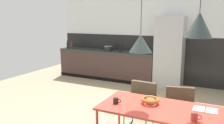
{
  "coord_description": "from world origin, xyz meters",
  "views": [
    {
      "loc": [
        1.65,
        -3.27,
        1.91
      ],
      "look_at": [
        -0.39,
        0.88,
        1.01
      ],
      "focal_mm": 36.18,
      "sensor_mm": 36.0,
      "label": 1
    }
  ],
  "objects_px": {
    "dining_table": "(165,112)",
    "mug_white_ceramic": "(195,117)",
    "open_book": "(205,110)",
    "bottle_wine_green": "(67,45)",
    "cooking_pot": "(108,49)",
    "bottle_spice_small": "(72,45)",
    "pendant_lamp_over_table_near": "(141,43)",
    "pendant_lamp_over_table_far": "(199,25)",
    "armchair_corner_seat": "(180,106)",
    "bottle_oil_tall": "(120,49)",
    "refrigerator_column": "(169,52)",
    "armchair_facing_counter": "(141,99)",
    "mug_wide_latte": "(116,101)",
    "fruit_bowl": "(150,100)"
  },
  "relations": [
    {
      "from": "open_book",
      "to": "pendant_lamp_over_table_far",
      "type": "bearing_deg",
      "value": -132.94
    },
    {
      "from": "open_book",
      "to": "bottle_wine_green",
      "type": "xyz_separation_m",
      "value": [
        -4.55,
        3.16,
        0.26
      ]
    },
    {
      "from": "refrigerator_column",
      "to": "dining_table",
      "type": "xyz_separation_m",
      "value": [
        0.7,
        -3.49,
        -0.28
      ]
    },
    {
      "from": "bottle_wine_green",
      "to": "mug_wide_latte",
      "type": "bearing_deg",
      "value": -45.19
    },
    {
      "from": "armchair_facing_counter",
      "to": "pendant_lamp_over_table_far",
      "type": "height_order",
      "value": "pendant_lamp_over_table_far"
    },
    {
      "from": "refrigerator_column",
      "to": "cooking_pot",
      "type": "relative_size",
      "value": 7.71
    },
    {
      "from": "dining_table",
      "to": "mug_white_ceramic",
      "type": "relative_size",
      "value": 14.09
    },
    {
      "from": "bottle_oil_tall",
      "to": "pendant_lamp_over_table_far",
      "type": "relative_size",
      "value": 0.24
    },
    {
      "from": "dining_table",
      "to": "bottle_spice_small",
      "type": "height_order",
      "value": "bottle_spice_small"
    },
    {
      "from": "fruit_bowl",
      "to": "bottle_wine_green",
      "type": "height_order",
      "value": "bottle_wine_green"
    },
    {
      "from": "armchair_corner_seat",
      "to": "bottle_oil_tall",
      "type": "bearing_deg",
      "value": -62.25
    },
    {
      "from": "armchair_corner_seat",
      "to": "armchair_facing_counter",
      "type": "bearing_deg",
      "value": -15.55
    },
    {
      "from": "refrigerator_column",
      "to": "armchair_facing_counter",
      "type": "distance_m",
      "value": 2.71
    },
    {
      "from": "pendant_lamp_over_table_far",
      "to": "armchair_facing_counter",
      "type": "bearing_deg",
      "value": 139.75
    },
    {
      "from": "bottle_oil_tall",
      "to": "mug_white_ceramic",
      "type": "bearing_deg",
      "value": -54.4
    },
    {
      "from": "fruit_bowl",
      "to": "bottle_oil_tall",
      "type": "bearing_deg",
      "value": 120.55
    },
    {
      "from": "mug_wide_latte",
      "to": "bottle_wine_green",
      "type": "bearing_deg",
      "value": 134.81
    },
    {
      "from": "bottle_spice_small",
      "to": "mug_wide_latte",
      "type": "bearing_deg",
      "value": -46.65
    },
    {
      "from": "pendant_lamp_over_table_far",
      "to": "dining_table",
      "type": "bearing_deg",
      "value": -176.09
    },
    {
      "from": "fruit_bowl",
      "to": "mug_white_ceramic",
      "type": "xyz_separation_m",
      "value": [
        0.61,
        -0.29,
        -0.0
      ]
    },
    {
      "from": "cooking_pot",
      "to": "bottle_spice_small",
      "type": "height_order",
      "value": "bottle_spice_small"
    },
    {
      "from": "armchair_facing_counter",
      "to": "fruit_bowl",
      "type": "distance_m",
      "value": 0.88
    },
    {
      "from": "bottle_wine_green",
      "to": "pendant_lamp_over_table_near",
      "type": "bearing_deg",
      "value": -42.01
    },
    {
      "from": "cooking_pot",
      "to": "pendant_lamp_over_table_near",
      "type": "relative_size",
      "value": 0.2
    },
    {
      "from": "cooking_pot",
      "to": "dining_table",
      "type": "bearing_deg",
      "value": -52.89
    },
    {
      "from": "bottle_spice_small",
      "to": "pendant_lamp_over_table_near",
      "type": "xyz_separation_m",
      "value": [
        3.56,
        -3.36,
        0.56
      ]
    },
    {
      "from": "armchair_facing_counter",
      "to": "bottle_spice_small",
      "type": "height_order",
      "value": "bottle_spice_small"
    },
    {
      "from": "refrigerator_column",
      "to": "cooking_pot",
      "type": "bearing_deg",
      "value": -176.5
    },
    {
      "from": "mug_wide_latte",
      "to": "bottle_oil_tall",
      "type": "bearing_deg",
      "value": 113.27
    },
    {
      "from": "armchair_facing_counter",
      "to": "armchair_corner_seat",
      "type": "bearing_deg",
      "value": -179.79
    },
    {
      "from": "refrigerator_column",
      "to": "cooking_pot",
      "type": "height_order",
      "value": "refrigerator_column"
    },
    {
      "from": "mug_white_ceramic",
      "to": "pendant_lamp_over_table_near",
      "type": "distance_m",
      "value": 1.09
    },
    {
      "from": "pendant_lamp_over_table_near",
      "to": "mug_wide_latte",
      "type": "bearing_deg",
      "value": -164.0
    },
    {
      "from": "dining_table",
      "to": "pendant_lamp_over_table_far",
      "type": "height_order",
      "value": "pendant_lamp_over_table_far"
    },
    {
      "from": "mug_white_ceramic",
      "to": "mug_wide_latte",
      "type": "height_order",
      "value": "mug_white_ceramic"
    },
    {
      "from": "open_book",
      "to": "bottle_oil_tall",
      "type": "distance_m",
      "value": 4.07
    },
    {
      "from": "dining_table",
      "to": "armchair_facing_counter",
      "type": "xyz_separation_m",
      "value": [
        -0.6,
        0.82,
        -0.2
      ]
    },
    {
      "from": "bottle_wine_green",
      "to": "pendant_lamp_over_table_far",
      "type": "xyz_separation_m",
      "value": [
        4.41,
        -3.3,
        0.81
      ]
    },
    {
      "from": "armchair_facing_counter",
      "to": "open_book",
      "type": "distance_m",
      "value": 1.29
    },
    {
      "from": "armchair_corner_seat",
      "to": "bottle_oil_tall",
      "type": "relative_size",
      "value": 3.09
    },
    {
      "from": "dining_table",
      "to": "cooking_pot",
      "type": "height_order",
      "value": "cooking_pot"
    },
    {
      "from": "dining_table",
      "to": "bottle_oil_tall",
      "type": "height_order",
      "value": "bottle_oil_tall"
    },
    {
      "from": "pendant_lamp_over_table_near",
      "to": "pendant_lamp_over_table_far",
      "type": "distance_m",
      "value": 0.73
    },
    {
      "from": "bottle_spice_small",
      "to": "cooking_pot",
      "type": "bearing_deg",
      "value": 1.77
    },
    {
      "from": "bottle_spice_small",
      "to": "bottle_wine_green",
      "type": "xyz_separation_m",
      "value": [
        -0.17,
        -0.01,
        -0.0
      ]
    },
    {
      "from": "bottle_spice_small",
      "to": "bottle_oil_tall",
      "type": "xyz_separation_m",
      "value": [
        1.79,
        -0.04,
        -0.01
      ]
    },
    {
      "from": "dining_table",
      "to": "bottle_spice_small",
      "type": "xyz_separation_m",
      "value": [
        -3.91,
        3.33,
        0.32
      ]
    },
    {
      "from": "dining_table",
      "to": "bottle_oil_tall",
      "type": "distance_m",
      "value": 3.93
    },
    {
      "from": "fruit_bowl",
      "to": "open_book",
      "type": "xyz_separation_m",
      "value": [
        0.7,
        0.08,
        -0.04
      ]
    },
    {
      "from": "mug_wide_latte",
      "to": "bottle_oil_tall",
      "type": "height_order",
      "value": "bottle_oil_tall"
    }
  ]
}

